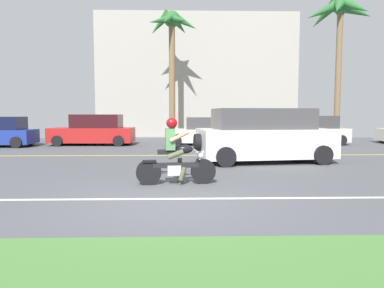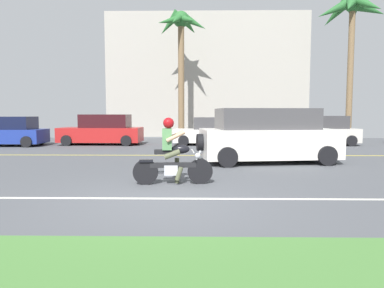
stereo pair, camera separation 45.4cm
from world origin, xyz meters
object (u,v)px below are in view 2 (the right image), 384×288
(suv_nearby, at_px, (267,136))
(palm_tree_0, at_px, (181,32))
(parked_car_3, at_px, (319,131))
(parked_car_1, at_px, (103,131))
(parked_car_0, at_px, (10,132))
(parked_car_2, at_px, (213,132))
(palm_tree_1, at_px, (352,15))
(motorcyclist, at_px, (172,156))

(suv_nearby, height_order, palm_tree_0, palm_tree_0)
(suv_nearby, relative_size, parked_car_3, 1.18)
(suv_nearby, distance_m, parked_car_1, 10.35)
(parked_car_1, bearing_deg, parked_car_0, -168.77)
(suv_nearby, bearing_deg, parked_car_3, 59.70)
(parked_car_1, height_order, parked_car_2, parked_car_1)
(parked_car_2, height_order, parked_car_3, parked_car_3)
(parked_car_3, bearing_deg, palm_tree_1, 50.61)
(palm_tree_0, bearing_deg, suv_nearby, -71.94)
(motorcyclist, bearing_deg, parked_car_1, 112.79)
(parked_car_3, distance_m, palm_tree_1, 8.55)
(motorcyclist, relative_size, parked_car_0, 0.52)
(parked_car_2, bearing_deg, parked_car_0, -175.69)
(motorcyclist, height_order, parked_car_3, motorcyclist)
(parked_car_1, distance_m, palm_tree_1, 16.75)
(parked_car_0, xyz_separation_m, parked_car_1, (4.60, 0.91, 0.05))
(motorcyclist, bearing_deg, parked_car_3, 57.03)
(suv_nearby, xyz_separation_m, palm_tree_0, (-3.47, 10.65, 5.91))
(suv_nearby, xyz_separation_m, parked_car_0, (-12.18, 6.13, -0.19))
(parked_car_1, bearing_deg, motorcyclist, -67.21)
(motorcyclist, bearing_deg, suv_nearby, 52.63)
(parked_car_1, bearing_deg, suv_nearby, -42.87)
(suv_nearby, distance_m, parked_car_3, 8.12)
(parked_car_0, bearing_deg, parked_car_3, 3.11)
(suv_nearby, bearing_deg, parked_car_2, 102.80)
(parked_car_3, height_order, palm_tree_1, palm_tree_1)
(parked_car_1, bearing_deg, parked_car_3, -0.15)
(motorcyclist, xyz_separation_m, parked_car_2, (1.41, 10.83, 0.03))
(suv_nearby, height_order, parked_car_1, suv_nearby)
(palm_tree_1, bearing_deg, parked_car_3, -129.39)
(suv_nearby, bearing_deg, palm_tree_0, 108.06)
(parked_car_3, xyz_separation_m, palm_tree_1, (3.06, 3.73, 7.06))
(parked_car_3, bearing_deg, parked_car_0, -176.89)
(palm_tree_1, bearing_deg, parked_car_2, -156.41)
(suv_nearby, xyz_separation_m, parked_car_1, (-7.58, 7.04, -0.14))
(parked_car_0, relative_size, parked_car_3, 0.88)
(parked_car_0, bearing_deg, parked_car_2, 4.31)
(motorcyclist, distance_m, parked_car_3, 13.01)
(parked_car_0, height_order, palm_tree_0, palm_tree_0)
(suv_nearby, xyz_separation_m, parked_car_2, (-1.57, 6.93, -0.21))
(parked_car_1, height_order, palm_tree_0, palm_tree_0)
(parked_car_1, bearing_deg, palm_tree_0, 41.33)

